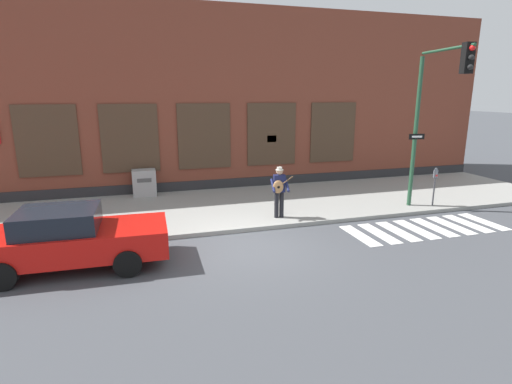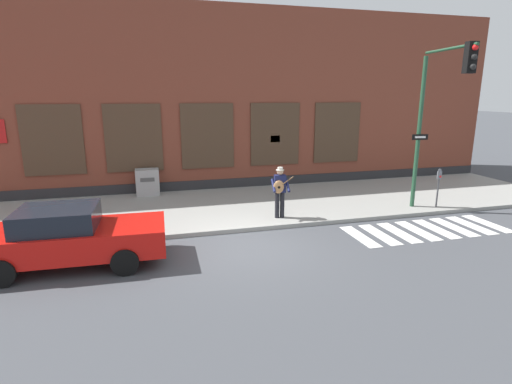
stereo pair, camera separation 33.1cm
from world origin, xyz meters
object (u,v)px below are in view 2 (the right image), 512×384
Objects in this scene: busker at (280,189)px; utility_box at (148,182)px; parking_meter at (439,182)px; red_car at (68,237)px; traffic_light at (437,103)px.

busker is 1.59× the size of utility_box.
parking_meter is at bearing -24.04° from utility_box.
red_car is 6.56m from busker.
busker is (6.23, 2.02, 0.36)m from red_car.
traffic_light is at bearing -9.97° from busker.
busker is 5.91m from traffic_light.
busker is 6.17m from utility_box.
busker is 0.31× the size of traffic_light.
traffic_light is 5.08× the size of utility_box.
red_car is at bearing -162.03° from busker.
red_car is 6.72m from utility_box.
busker is 6.11m from parking_meter.
busker is at bearing -45.85° from utility_box.
utility_box is (-10.39, 4.63, -0.40)m from parking_meter.
parking_meter is at bearing -2.07° from busker.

